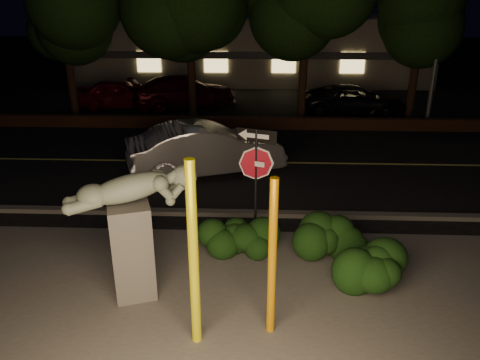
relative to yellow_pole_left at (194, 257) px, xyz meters
name	(u,v)px	position (x,y,z in m)	size (l,w,h in m)	color
ground	(244,137)	(0.40, 11.87, -1.62)	(90.00, 90.00, 0.00)	black
patio	(224,308)	(0.40, 0.87, -1.61)	(14.00, 6.00, 0.02)	#4C4944
road	(241,162)	(0.40, 8.87, -1.62)	(80.00, 8.00, 0.01)	black
lane_marking	(241,162)	(0.40, 8.87, -1.61)	(80.00, 0.12, 0.01)	#C8C450
curb	(235,213)	(0.40, 4.77, -1.56)	(80.00, 0.25, 0.12)	#4C4944
brick_wall	(245,123)	(0.40, 13.17, -1.37)	(40.00, 0.35, 0.50)	#4E2A19
parking_lot	(248,100)	(0.40, 18.87, -1.62)	(40.00, 12.00, 0.01)	black
building	(251,46)	(0.40, 26.86, 0.38)	(22.00, 10.20, 4.00)	slate
yellow_pole_left	(194,257)	(0.00, 0.00, 0.00)	(0.16, 0.16, 3.25)	yellow
yellow_pole_right	(272,260)	(1.24, 0.29, -0.19)	(0.14, 0.14, 2.86)	orange
signpost	(256,164)	(0.94, 3.44, 0.31)	(0.88, 0.33, 2.72)	black
sculpture	(132,221)	(-1.31, 1.29, -0.05)	(2.37, 1.30, 2.56)	#4C4944
hedge_center	(238,236)	(0.57, 2.84, -1.17)	(1.75, 0.82, 0.91)	black
hedge_right	(328,235)	(2.52, 2.74, -1.05)	(1.74, 0.93, 1.14)	black
hedge_far_right	(381,267)	(3.38, 1.56, -1.09)	(1.53, 0.96, 1.06)	black
silver_sedan	(206,149)	(-0.69, 7.84, -0.81)	(1.73, 4.95, 1.63)	silver
parked_car_red	(120,94)	(-5.97, 16.69, -0.91)	(1.69, 4.20, 1.43)	maroon
parked_car_darkred	(184,91)	(-2.82, 17.17, -0.85)	(2.17, 5.35, 1.55)	#450B11
parked_car_dark	(354,100)	(5.49, 15.94, -0.94)	(2.26, 4.91, 1.36)	black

